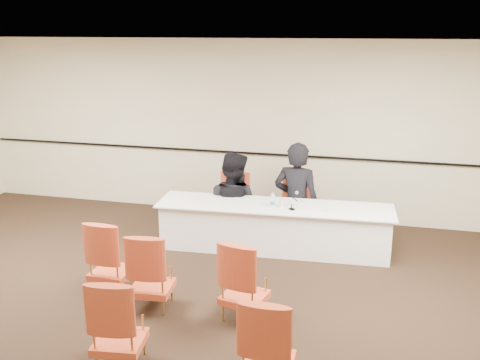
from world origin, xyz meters
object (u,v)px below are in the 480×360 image
Objects in this scene: microphone at (292,201)px; water_bottle at (273,200)px; panelist_main_chair at (296,208)px; drinking_glass at (282,203)px; panelist_main at (296,204)px; aud_chair_front_mid at (151,270)px; coffee_cup at (329,208)px; panelist_second at (233,210)px; panel_table at (274,227)px; aud_chair_back_right at (268,342)px; aud_chair_front_right at (245,279)px; aud_chair_front_left at (111,256)px; aud_chair_back_mid at (119,321)px; panelist_second_chair at (233,204)px.

water_bottle is at bearing -170.55° from microphone.
drinking_glass is (-0.14, -0.57, 0.26)m from panelist_main_chair.
aud_chair_front_mid is (-1.31, -2.57, -0.07)m from panelist_main.
drinking_glass is 0.69m from coffee_cup.
drinking_glass is (0.86, -0.51, 0.35)m from panelist_second.
aud_chair_back_right is (0.53, -3.14, 0.13)m from panel_table.
aud_chair_front_right is (-0.76, -1.87, -0.27)m from coffee_cup.
water_bottle is at bearing 100.18° from aud_chair_back_right.
aud_chair_front_left is at bearing -119.16° from microphone.
panelist_main is 2.88m from aud_chair_front_mid.
aud_chair_front_left is 2.61m from aud_chair_back_right.
aud_chair_front_mid is (-0.31, -2.51, 0.09)m from panelist_second.
microphone is 0.26× the size of aud_chair_front_right.
aud_chair_back_right is at bearing -7.60° from aud_chair_back_mid.
aud_chair_front_mid is (-1.06, -2.03, 0.13)m from panel_table.
aud_chair_back_right reaches higher than water_bottle.
aud_chair_front_right is at bearing -3.63° from aud_chair_front_mid.
panelist_second is 8.75× the size of water_bottle.
aud_chair_back_mid is at bearing -119.68° from coffee_cup.
aud_chair_front_left is (-2.50, -1.66, -0.27)m from coffee_cup.
panelist_main is 0.07m from panelist_main_chair.
panelist_main is 2.07× the size of aud_chair_front_right.
microphone is (1.03, -0.62, 0.43)m from panelist_second.
aud_chair_front_right is at bearing -88.57° from water_bottle.
panelist_main reaches higher than panel_table.
aud_chair_front_right is at bearing -75.53° from panelist_second_chair.
panelist_main_chair is 1.00× the size of panelist_second_chair.
aud_chair_front_left is (-1.98, -1.64, -0.33)m from microphone.
panelist_main_chair is at bearing 64.85° from aud_chair_back_mid.
microphone is 0.21m from drinking_glass.
aud_chair_back_mid is (-0.91, -3.06, -0.32)m from water_bottle.
aud_chair_back_mid reaches higher than coffee_cup.
panelist_second is 2.45m from aud_chair_front_left.
panelist_main is 2.07× the size of aud_chair_back_mid.
panelist_second is 18.94× the size of drinking_glass.
panelist_main is at bearing 57.18° from aud_chair_front_mid.
panelist_second_chair is 9.50× the size of drinking_glass.
panelist_main is at bearing 62.15° from panel_table.
aud_chair_front_mid and aud_chair_back_right have the same top height.
panel_table is at bearing 174.52° from microphone.
panelist_main reaches higher than microphone.
panelist_second reaches higher than panelist_second_chair.
panelist_main is at bearing -0.00° from panelist_second_chair.
water_bottle is at bearing 74.73° from panelist_main.
microphone reaches higher than water_bottle.
panelist_main_chair and aud_chair_front_right have the same top height.
panelist_main_chair is at bearing 97.73° from aud_chair_front_right.
microphone reaches higher than panel_table.
microphone reaches higher than coffee_cup.
drinking_glass is 0.11× the size of aud_chair_front_mid.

